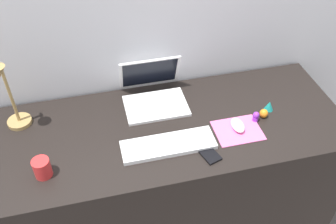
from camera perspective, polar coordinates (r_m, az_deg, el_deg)
name	(u,v)px	position (r m, az deg, el deg)	size (l,w,h in m)	color
ground_plane	(171,216)	(2.33, 0.40, -15.30)	(6.00, 6.00, 0.00)	#59514C
back_wall	(155,87)	(2.06, -1.97, 3.70)	(2.84, 0.05, 1.38)	silver
desk	(171,177)	(2.03, 0.45, -9.63)	(1.64, 0.65, 0.74)	black
laptop	(153,91)	(1.87, -2.25, 3.18)	(0.30, 0.28, 0.20)	white
keyboard	(168,145)	(1.66, 0.05, -4.95)	(0.41, 0.13, 0.02)	white
mousepad	(238,130)	(1.76, 10.39, -2.73)	(0.21, 0.17, 0.00)	pink
mouse	(238,125)	(1.76, 10.40, -1.96)	(0.06, 0.10, 0.03)	white
cell_phone	(207,152)	(1.65, 5.93, -6.01)	(0.06, 0.13, 0.01)	black
desk_lamp	(10,98)	(1.78, -22.57, 1.94)	(0.11, 0.14, 0.35)	#A5844C
coffee_mug	(42,168)	(1.61, -18.32, -7.95)	(0.07, 0.07, 0.08)	red
toy_figurine_teal	(269,105)	(1.89, 14.86, 0.99)	(0.04, 0.04, 0.05)	teal
toy_figurine_purple	(256,117)	(1.81, 13.01, -0.67)	(0.03, 0.03, 0.05)	purple
toy_figurine_orange	(264,113)	(1.84, 14.14, -0.20)	(0.04, 0.04, 0.04)	orange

